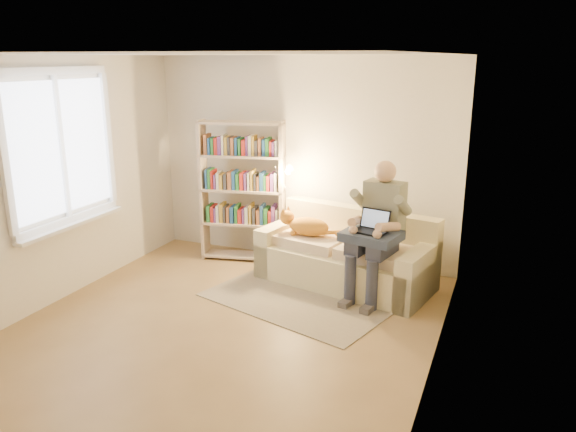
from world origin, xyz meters
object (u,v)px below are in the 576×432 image
at_px(sofa, 347,258).
at_px(laptop, 375,226).
at_px(person, 378,224).
at_px(bookshelf, 243,185).
at_px(cat, 306,225).

height_order(sofa, laptop, laptop).
relative_size(person, bookshelf, 0.83).
distance_m(cat, laptop, 1.00).
relative_size(person, laptop, 3.98).
bearing_deg(bookshelf, cat, -29.03).
relative_size(sofa, bookshelf, 1.17).
bearing_deg(sofa, cat, -165.28).
xyz_separation_m(laptop, bookshelf, (-1.89, 0.67, 0.16)).
xyz_separation_m(person, laptop, (-0.00, -0.15, 0.01)).
height_order(cat, bookshelf, bookshelf).
height_order(person, bookshelf, bookshelf).
xyz_separation_m(person, cat, (-0.91, 0.22, -0.18)).
bearing_deg(laptop, sofa, 148.21).
xyz_separation_m(sofa, person, (0.41, -0.24, 0.53)).
height_order(cat, laptop, laptop).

